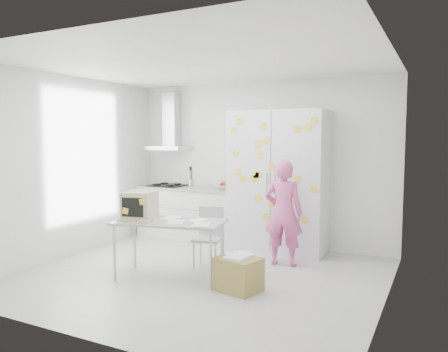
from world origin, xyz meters
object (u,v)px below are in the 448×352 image
at_px(person, 283,213).
at_px(cardboard_box, 238,273).
at_px(desk, 150,212).
at_px(chair, 209,233).

relative_size(person, cardboard_box, 2.62).
xyz_separation_m(person, cardboard_box, (-0.13, -1.22, -0.54)).
xyz_separation_m(desk, cardboard_box, (1.25, -0.01, -0.62)).
height_order(chair, cardboard_box, chair).
relative_size(person, chair, 1.80).
relative_size(person, desk, 1.00).
bearing_deg(desk, cardboard_box, -12.89).
distance_m(person, chair, 1.07).
bearing_deg(person, chair, 22.05).
height_order(person, desk, person).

